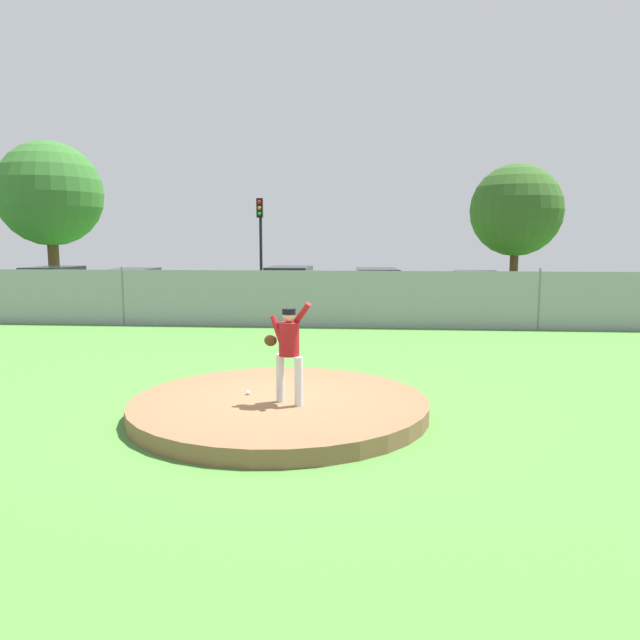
{
  "coord_description": "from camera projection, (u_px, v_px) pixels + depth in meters",
  "views": [
    {
      "loc": [
        1.44,
        -9.4,
        2.81
      ],
      "look_at": [
        0.37,
        3.49,
        1.1
      ],
      "focal_mm": 33.53,
      "sensor_mm": 36.0,
      "label": 1
    }
  ],
  "objects": [
    {
      "name": "traffic_cone_orange",
      "position": [
        608.0,
        314.0,
        20.92
      ],
      "size": [
        0.4,
        0.4,
        0.55
      ],
      "color": "orange",
      "rests_on": "asphalt_strip"
    },
    {
      "name": "parked_car_burgundy",
      "position": [
        134.0,
        290.0,
        24.77
      ],
      "size": [
        1.86,
        4.73,
        1.68
      ],
      "color": "maroon",
      "rests_on": "ground_plane"
    },
    {
      "name": "tree_broad_right",
      "position": [
        516.0,
        211.0,
        31.86
      ],
      "size": [
        4.88,
        4.88,
        6.89
      ],
      "color": "#4C331E",
      "rests_on": "ground_plane"
    },
    {
      "name": "chainlink_fence",
      "position": [
        325.0,
        299.0,
        19.53
      ],
      "size": [
        34.19,
        0.07,
        1.96
      ],
      "color": "gray",
      "rests_on": "ground_plane"
    },
    {
      "name": "pitchers_mound",
      "position": [
        280.0,
        406.0,
        9.76
      ],
      "size": [
        4.84,
        4.84,
        0.26
      ],
      "primitive_type": "cylinder",
      "color": "brown",
      "rests_on": "ground_plane"
    },
    {
      "name": "parked_car_champagne",
      "position": [
        377.0,
        291.0,
        24.25
      ],
      "size": [
        2.03,
        4.69,
        1.71
      ],
      "color": "tan",
      "rests_on": "ground_plane"
    },
    {
      "name": "parked_car_white",
      "position": [
        289.0,
        290.0,
        24.1
      ],
      "size": [
        1.92,
        4.46,
        1.8
      ],
      "color": "silver",
      "rests_on": "ground_plane"
    },
    {
      "name": "ground_plane",
      "position": [
        314.0,
        349.0,
        15.7
      ],
      "size": [
        80.0,
        80.0,
        0.0
      ],
      "primitive_type": "plane",
      "color": "#4C8438"
    },
    {
      "name": "pitcher_youth",
      "position": [
        288.0,
        345.0,
        9.31
      ],
      "size": [
        0.77,
        0.35,
        1.63
      ],
      "color": "silver",
      "rests_on": "pitchers_mound"
    },
    {
      "name": "traffic_light_near",
      "position": [
        260.0,
        231.0,
        28.41
      ],
      "size": [
        0.28,
        0.46,
        4.82
      ],
      "color": "black",
      "rests_on": "ground_plane"
    },
    {
      "name": "asphalt_strip",
      "position": [
        333.0,
        311.0,
        24.1
      ],
      "size": [
        44.0,
        7.0,
        0.01
      ],
      "primitive_type": "cube",
      "color": "#2B2B2D",
      "rests_on": "ground_plane"
    },
    {
      "name": "tree_bushy_near",
      "position": [
        50.0,
        194.0,
        32.3
      ],
      "size": [
        5.6,
        5.6,
        8.15
      ],
      "color": "#4C331E",
      "rests_on": "ground_plane"
    },
    {
      "name": "parked_car_silver",
      "position": [
        54.0,
        289.0,
        24.94
      ],
      "size": [
        1.92,
        4.65,
        1.76
      ],
      "color": "#B7BABF",
      "rests_on": "ground_plane"
    },
    {
      "name": "baseball",
      "position": [
        248.0,
        393.0,
        9.97
      ],
      "size": [
        0.07,
        0.07,
        0.07
      ],
      "primitive_type": "sphere",
      "color": "white",
      "rests_on": "pitchers_mound"
    },
    {
      "name": "parked_car_red",
      "position": [
        477.0,
        293.0,
        23.57
      ],
      "size": [
        1.95,
        4.48,
        1.63
      ],
      "color": "#A81919",
      "rests_on": "ground_plane"
    }
  ]
}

